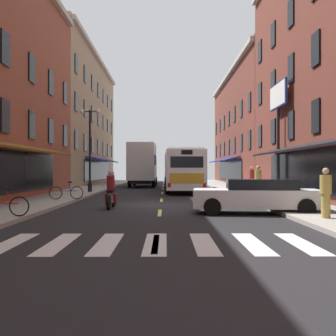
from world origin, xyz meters
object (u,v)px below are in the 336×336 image
pedestrian_far (326,192)px  street_lamp_twin (90,146)px  bicycle_mid (3,205)px  sedan_near (257,196)px  billboard_sign (278,108)px  pedestrian_mid (258,181)px  pedestrian_near (252,177)px  sedan_mid (147,178)px  bicycle_near (66,192)px  transit_bus (182,170)px  box_truck (143,165)px  motorcycle_rider (111,192)px

pedestrian_far → street_lamp_twin: bearing=48.6°
bicycle_mid → street_lamp_twin: street_lamp_twin is taller
sedan_near → street_lamp_twin: street_lamp_twin is taller
billboard_sign → pedestrian_far: 12.66m
bicycle_mid → pedestrian_mid: pedestrian_mid is taller
pedestrian_mid → pedestrian_near: bearing=128.5°
pedestrian_mid → pedestrian_far: size_ratio=1.10×
pedestrian_near → pedestrian_mid: size_ratio=1.01×
billboard_sign → sedan_near: billboard_sign is taller
sedan_mid → street_lamp_twin: 20.55m
billboard_sign → street_lamp_twin: bearing=164.6°
sedan_near → bicycle_near: 10.21m
sedan_mid → bicycle_near: sedan_mid is taller
billboard_sign → bicycle_near: bearing=-163.1°
bicycle_near → transit_bus: bearing=57.9°
street_lamp_twin → sedan_mid: bearing=81.7°
box_truck → pedestrian_near: 11.99m
box_truck → motorcycle_rider: box_truck is taller
box_truck → pedestrian_near: box_truck is taller
sedan_mid → motorcycle_rider: 30.54m
sedan_mid → pedestrian_near: 19.39m
bicycle_mid → pedestrian_far: size_ratio=1.08×
bicycle_mid → pedestrian_mid: 14.22m
bicycle_mid → street_lamp_twin: 14.80m
billboard_sign → pedestrian_far: (-1.75, -11.72, -4.45)m
box_truck → pedestrian_far: 27.09m
pedestrian_near → pedestrian_far: pedestrian_near is taller
box_truck → street_lamp_twin: size_ratio=1.41×
billboard_sign → motorcycle_rider: size_ratio=3.27×
box_truck → sedan_mid: size_ratio=1.77×
box_truck → motorcycle_rider: size_ratio=3.85×
motorcycle_rider → pedestrian_mid: bearing=35.4°
sedan_near → sedan_mid: bearing=99.9°
transit_bus → motorcycle_rider: transit_bus is taller
box_truck → bicycle_mid: bearing=-97.0°
sedan_near → billboard_sign: bearing=69.9°
box_truck → pedestrian_near: size_ratio=4.54×
sedan_near → bicycle_near: bearing=147.3°
billboard_sign → box_truck: (-8.99, 14.36, -3.33)m
bicycle_near → street_lamp_twin: size_ratio=0.30×
pedestrian_near → pedestrian_far: (-1.48, -17.92, -0.12)m
motorcycle_rider → pedestrian_far: pedestrian_far is taller
sedan_near → bicycle_mid: sedan_near is taller
bicycle_near → pedestrian_far: bearing=-38.5°
billboard_sign → pedestrian_near: (-0.27, 6.19, -4.33)m
box_truck → sedan_mid: (-0.07, 9.11, -1.40)m
pedestrian_near → pedestrian_mid: (-1.34, -7.89, -0.03)m
sedan_mid → pedestrian_mid: pedestrian_mid is taller
pedestrian_far → sedan_near: bearing=45.9°
sedan_near → bicycle_mid: bearing=-166.6°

